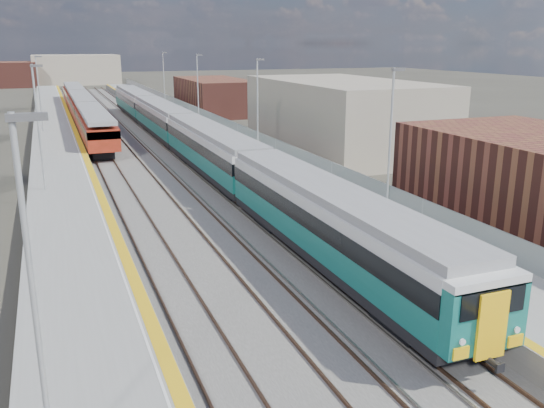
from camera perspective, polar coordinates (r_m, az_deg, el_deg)
ground at (r=54.73m, az=-10.83°, el=5.17°), size 320.00×320.00×0.00m
ballast_bed at (r=56.82m, az=-13.54°, el=5.42°), size 10.50×155.00×0.06m
tracks at (r=58.52m, az=-13.20°, el=5.81°), size 8.96×160.00×0.17m
platform_right at (r=58.18m, az=-6.18°, el=6.50°), size 4.70×155.00×8.52m
platform_left at (r=56.25m, az=-20.46°, el=5.28°), size 4.30×155.00×8.52m
green_train at (r=52.15m, az=-8.78°, el=7.17°), size 2.79×77.80×3.07m
red_train at (r=76.36m, az=-18.27°, el=9.09°), size 2.70×54.78×3.41m
tree_d at (r=69.24m, az=4.30°, el=10.43°), size 4.06×4.06×5.50m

